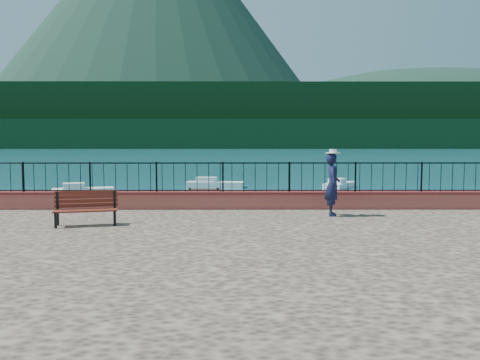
{
  "coord_description": "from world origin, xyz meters",
  "views": [
    {
      "loc": [
        0.2,
        -11.74,
        3.39
      ],
      "look_at": [
        0.26,
        2.0,
        2.3
      ],
      "focal_mm": 35.0,
      "sensor_mm": 36.0,
      "label": 1
    }
  ],
  "objects_px": {
    "boat_0": "(61,209)",
    "boat_5": "(340,183)",
    "park_bench": "(86,215)",
    "person": "(333,185)",
    "boat_1": "(306,200)",
    "boat_2": "(417,199)",
    "boat_4": "(215,182)",
    "boat_3": "(83,188)"
  },
  "relations": [
    {
      "from": "boat_0",
      "to": "boat_5",
      "type": "bearing_deg",
      "value": 21.5
    },
    {
      "from": "boat_5",
      "to": "person",
      "type": "bearing_deg",
      "value": -159.87
    },
    {
      "from": "boat_0",
      "to": "boat_2",
      "type": "relative_size",
      "value": 1.08
    },
    {
      "from": "person",
      "to": "boat_0",
      "type": "distance_m",
      "value": 13.03
    },
    {
      "from": "boat_1",
      "to": "boat_4",
      "type": "relative_size",
      "value": 0.79
    },
    {
      "from": "boat_3",
      "to": "boat_4",
      "type": "xyz_separation_m",
      "value": [
        8.45,
        5.0,
        0.0
      ]
    },
    {
      "from": "boat_3",
      "to": "boat_4",
      "type": "relative_size",
      "value": 0.88
    },
    {
      "from": "boat_0",
      "to": "boat_3",
      "type": "xyz_separation_m",
      "value": [
        -2.22,
        9.78,
        0.0
      ]
    },
    {
      "from": "park_bench",
      "to": "boat_0",
      "type": "relative_size",
      "value": 0.43
    },
    {
      "from": "park_bench",
      "to": "boat_2",
      "type": "bearing_deg",
      "value": 28.99
    },
    {
      "from": "boat_2",
      "to": "boat_4",
      "type": "bearing_deg",
      "value": 97.33
    },
    {
      "from": "boat_2",
      "to": "boat_5",
      "type": "distance_m",
      "value": 10.5
    },
    {
      "from": "boat_0",
      "to": "boat_2",
      "type": "xyz_separation_m",
      "value": [
        17.57,
        3.7,
        0.0
      ]
    },
    {
      "from": "boat_3",
      "to": "boat_5",
      "type": "xyz_separation_m",
      "value": [
        17.91,
        4.25,
        0.0
      ]
    },
    {
      "from": "boat_0",
      "to": "boat_3",
      "type": "bearing_deg",
      "value": 82.49
    },
    {
      "from": "boat_1",
      "to": "boat_5",
      "type": "bearing_deg",
      "value": 66.91
    },
    {
      "from": "person",
      "to": "boat_5",
      "type": "relative_size",
      "value": 0.53
    },
    {
      "from": "park_bench",
      "to": "person",
      "type": "height_order",
      "value": "person"
    },
    {
      "from": "boat_0",
      "to": "boat_2",
      "type": "height_order",
      "value": "same"
    },
    {
      "from": "boat_1",
      "to": "boat_3",
      "type": "relative_size",
      "value": 0.9
    },
    {
      "from": "boat_1",
      "to": "boat_5",
      "type": "distance_m",
      "value": 11.49
    },
    {
      "from": "boat_4",
      "to": "boat_5",
      "type": "height_order",
      "value": "same"
    },
    {
      "from": "person",
      "to": "boat_4",
      "type": "height_order",
      "value": "person"
    },
    {
      "from": "boat_0",
      "to": "boat_5",
      "type": "relative_size",
      "value": 1.11
    },
    {
      "from": "boat_1",
      "to": "boat_2",
      "type": "distance_m",
      "value": 6.01
    },
    {
      "from": "person",
      "to": "boat_0",
      "type": "bearing_deg",
      "value": 62.26
    },
    {
      "from": "person",
      "to": "park_bench",
      "type": "bearing_deg",
      "value": 108.64
    },
    {
      "from": "person",
      "to": "boat_4",
      "type": "xyz_separation_m",
      "value": [
        -4.63,
        21.77,
        -1.74
      ]
    },
    {
      "from": "boat_0",
      "to": "boat_3",
      "type": "relative_size",
      "value": 1.02
    },
    {
      "from": "boat_2",
      "to": "person",
      "type": "bearing_deg",
      "value": -160.47
    },
    {
      "from": "person",
      "to": "boat_5",
      "type": "xyz_separation_m",
      "value": [
        4.82,
        21.01,
        -1.74
      ]
    },
    {
      "from": "park_bench",
      "to": "boat_4",
      "type": "relative_size",
      "value": 0.39
    },
    {
      "from": "person",
      "to": "boat_4",
      "type": "bearing_deg",
      "value": 17.01
    },
    {
      "from": "boat_4",
      "to": "boat_5",
      "type": "distance_m",
      "value": 9.48
    },
    {
      "from": "park_bench",
      "to": "person",
      "type": "relative_size",
      "value": 0.91
    },
    {
      "from": "boat_0",
      "to": "boat_4",
      "type": "xyz_separation_m",
      "value": [
        6.23,
        14.78,
        0.0
      ]
    },
    {
      "from": "boat_1",
      "to": "boat_2",
      "type": "height_order",
      "value": "same"
    },
    {
      "from": "person",
      "to": "boat_3",
      "type": "distance_m",
      "value": 21.34
    },
    {
      "from": "boat_0",
      "to": "boat_5",
      "type": "distance_m",
      "value": 21.04
    },
    {
      "from": "boat_4",
      "to": "boat_5",
      "type": "xyz_separation_m",
      "value": [
        9.45,
        -0.75,
        0.0
      ]
    },
    {
      "from": "park_bench",
      "to": "person",
      "type": "xyz_separation_m",
      "value": [
        6.89,
        1.67,
        0.66
      ]
    },
    {
      "from": "person",
      "to": "boat_5",
      "type": "bearing_deg",
      "value": -7.92
    }
  ]
}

